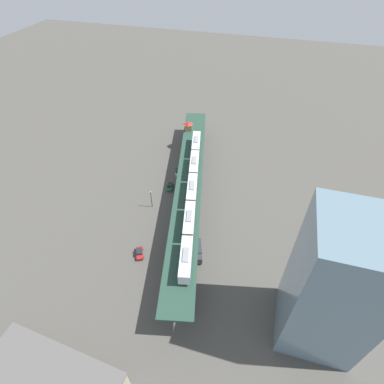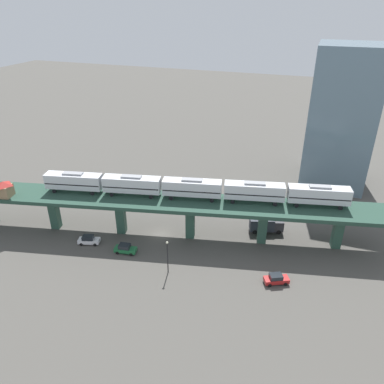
# 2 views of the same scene
# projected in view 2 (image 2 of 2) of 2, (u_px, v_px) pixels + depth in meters

# --- Properties ---
(ground_plane) EXTENTS (400.00, 400.00, 0.00)m
(ground_plane) POSITION_uv_depth(u_px,v_px,m) (161.00, 234.00, 80.92)
(ground_plane) COLOR #4C4944
(elevated_viaduct) EXTENTS (28.08, 91.64, 8.52)m
(elevated_viaduct) POSITION_uv_depth(u_px,v_px,m) (158.00, 205.00, 77.57)
(elevated_viaduct) COLOR #244135
(elevated_viaduct) RESTS_ON ground
(subway_train) EXTENTS (16.22, 61.53, 4.45)m
(subway_train) POSITION_uv_depth(u_px,v_px,m) (192.00, 187.00, 76.32)
(subway_train) COLOR silver
(subway_train) RESTS_ON elevated_viaduct
(signal_hut) EXTENTS (3.84, 3.84, 3.40)m
(signal_hut) POSITION_uv_depth(u_px,v_px,m) (4.00, 189.00, 77.52)
(signal_hut) COLOR #8C7251
(signal_hut) RESTS_ON elevated_viaduct
(street_car_white) EXTENTS (2.99, 4.73, 1.89)m
(street_car_white) POSITION_uv_depth(u_px,v_px,m) (89.00, 240.00, 77.43)
(street_car_white) COLOR silver
(street_car_white) RESTS_ON ground
(street_car_red) EXTENTS (3.56, 4.74, 1.89)m
(street_car_red) POSITION_uv_depth(u_px,v_px,m) (276.00, 279.00, 66.66)
(street_car_red) COLOR #AD1E1E
(street_car_red) RESTS_ON ground
(street_car_green) EXTENTS (2.45, 4.62, 1.89)m
(street_car_green) POSITION_uv_depth(u_px,v_px,m) (125.00, 249.00, 74.69)
(street_car_green) COLOR #1E6638
(street_car_green) RESTS_ON ground
(delivery_truck) EXTENTS (4.41, 7.54, 3.20)m
(delivery_truck) POSITION_uv_depth(u_px,v_px,m) (266.00, 225.00, 81.11)
(delivery_truck) COLOR #333338
(delivery_truck) RESTS_ON ground
(street_lamp) EXTENTS (0.44, 0.44, 6.94)m
(street_lamp) POSITION_uv_depth(u_px,v_px,m) (167.00, 255.00, 67.80)
(street_lamp) COLOR black
(street_lamp) RESTS_ON ground
(office_tower) EXTENTS (16.00, 16.00, 36.00)m
(office_tower) POSITION_uv_depth(u_px,v_px,m) (341.00, 118.00, 96.02)
(office_tower) COLOR slate
(office_tower) RESTS_ON ground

